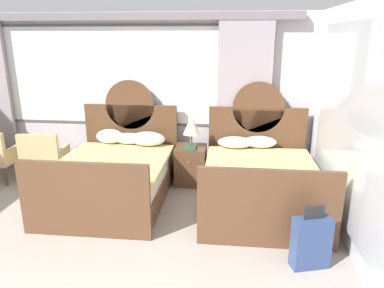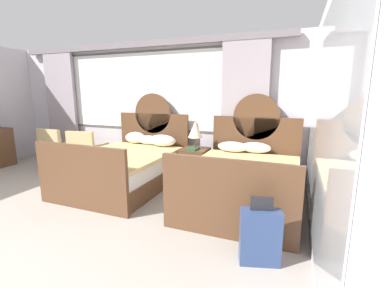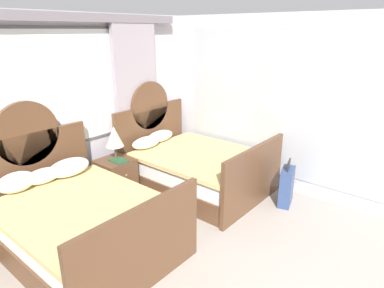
# 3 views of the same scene
# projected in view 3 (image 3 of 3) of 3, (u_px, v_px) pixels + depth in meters

# --- Properties ---
(wall_right_mirror) EXTENTS (0.08, 4.85, 2.70)m
(wall_right_mirror) POSITION_uv_depth(u_px,v_px,m) (297.00, 107.00, 5.02)
(wall_right_mirror) COLOR silver
(wall_right_mirror) RESTS_ON ground_plane
(bed_near_window) EXTENTS (1.58, 2.15, 1.64)m
(bed_near_window) POSITION_uv_depth(u_px,v_px,m) (78.00, 220.00, 3.87)
(bed_near_window) COLOR brown
(bed_near_window) RESTS_ON ground_plane
(bed_near_mirror) EXTENTS (1.58, 2.15, 1.64)m
(bed_near_mirror) POSITION_uv_depth(u_px,v_px,m) (194.00, 167.00, 5.40)
(bed_near_mirror) COLOR brown
(bed_near_mirror) RESTS_ON ground_plane
(nightstand_between_beds) EXTENTS (0.49, 0.51, 0.62)m
(nightstand_between_beds) POSITION_uv_depth(u_px,v_px,m) (116.00, 179.00, 5.06)
(nightstand_between_beds) COLOR brown
(nightstand_between_beds) RESTS_ON ground_plane
(table_lamp_on_nightstand) EXTENTS (0.27, 0.27, 0.52)m
(table_lamp_on_nightstand) POSITION_uv_depth(u_px,v_px,m) (114.00, 137.00, 4.84)
(table_lamp_on_nightstand) COLOR brown
(table_lamp_on_nightstand) RESTS_ON nightstand_between_beds
(book_on_nightstand) EXTENTS (0.18, 0.26, 0.03)m
(book_on_nightstand) POSITION_uv_depth(u_px,v_px,m) (119.00, 161.00, 4.89)
(book_on_nightstand) COLOR #285133
(book_on_nightstand) RESTS_ON nightstand_between_beds
(suitcase_on_floor) EXTENTS (0.42, 0.27, 0.69)m
(suitcase_on_floor) POSITION_uv_depth(u_px,v_px,m) (287.00, 186.00, 4.88)
(suitcase_on_floor) COLOR navy
(suitcase_on_floor) RESTS_ON ground_plane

